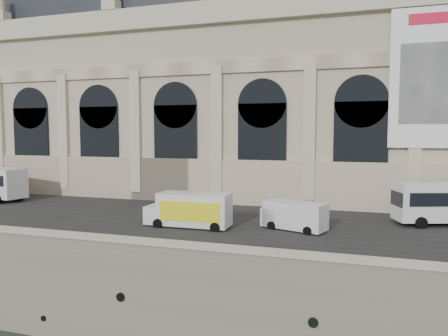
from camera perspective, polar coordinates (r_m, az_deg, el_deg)
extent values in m
cube|color=gray|center=(61.74, 2.20, -5.53)|extent=(160.00, 70.00, 6.00)
cube|color=#2D2D2D|center=(41.70, -5.70, -6.30)|extent=(160.00, 24.00, 0.06)
cube|color=gray|center=(30.11, -16.14, -9.78)|extent=(160.00, 1.20, 1.10)
cube|color=#BFB69A|center=(29.96, -16.16, -8.67)|extent=(160.00, 1.40, 0.12)
cube|color=beige|center=(59.00, -4.49, 7.64)|extent=(68.00, 18.00, 22.00)
cube|color=#BFB69A|center=(50.89, -8.37, -1.52)|extent=(68.60, 0.40, 5.00)
cube|color=#BFB69A|center=(52.05, -8.70, 18.92)|extent=(69.00, 0.80, 2.40)
cube|color=#BFB69A|center=(51.07, -8.54, 12.56)|extent=(68.00, 0.30, 1.40)
cube|color=#262B32|center=(61.33, -4.59, 20.82)|extent=(64.00, 15.00, 6.00)
cube|color=black|center=(60.76, -23.85, 2.92)|extent=(5.20, 0.25, 9.00)
cylinder|color=black|center=(60.81, -23.99, 7.16)|extent=(5.20, 0.25, 5.20)
cube|color=#BFB69A|center=(57.48, -20.22, 4.45)|extent=(1.20, 0.50, 14.00)
cube|color=black|center=(54.61, -15.99, 2.98)|extent=(5.20, 0.25, 9.00)
cylinder|color=black|center=(54.67, -16.10, 7.70)|extent=(5.20, 0.25, 5.20)
cube|color=#BFB69A|center=(51.90, -11.47, 4.64)|extent=(1.20, 0.50, 14.00)
cube|color=black|center=(49.73, -6.37, 2.98)|extent=(5.20, 0.25, 9.00)
cylinder|color=black|center=(49.80, -6.42, 8.16)|extent=(5.20, 0.25, 5.20)
cube|color=#BFB69A|center=(47.80, -0.93, 4.74)|extent=(1.20, 0.50, 14.00)
cube|color=black|center=(46.51, 4.94, 2.87)|extent=(5.20, 0.25, 9.00)
cylinder|color=black|center=(46.59, 4.98, 8.41)|extent=(5.20, 0.25, 5.20)
cube|color=#BFB69A|center=(45.56, 11.10, 4.65)|extent=(1.20, 0.50, 14.00)
cube|color=black|center=(45.32, 17.37, 2.63)|extent=(5.20, 0.25, 9.00)
cylinder|color=black|center=(45.40, 17.51, 8.31)|extent=(5.20, 0.25, 5.20)
cube|color=#BFB69A|center=(45.45, 23.75, 4.34)|extent=(1.20, 0.50, 14.00)
cube|color=white|center=(45.77, 26.52, 10.52)|extent=(9.00, 0.35, 13.00)
cube|color=red|center=(46.48, 26.81, 17.17)|extent=(6.00, 0.06, 1.00)
cube|color=gray|center=(45.45, 25.90, 9.95)|extent=(6.20, 0.06, 7.50)
cylinder|color=black|center=(56.29, -25.08, -3.33)|extent=(1.12, 0.54, 1.08)
cube|color=black|center=(39.90, 21.63, -3.74)|extent=(0.85, 2.24, 1.22)
cylinder|color=black|center=(39.70, 24.34, -6.56)|extent=(1.06, 0.63, 1.02)
cylinder|color=black|center=(41.97, 22.83, -5.92)|extent=(1.06, 0.63, 1.02)
cube|color=silver|center=(36.04, 9.26, -6.10)|extent=(5.41, 3.52, 2.15)
cube|color=silver|center=(37.07, 6.48, -6.28)|extent=(1.98, 2.32, 1.50)
cube|color=black|center=(37.25, 5.79, -5.41)|extent=(0.61, 1.61, 0.75)
cylinder|color=black|center=(36.16, 6.22, -7.49)|extent=(0.75, 0.46, 0.71)
cylinder|color=black|center=(37.82, 7.77, -6.97)|extent=(0.75, 0.46, 0.71)
cylinder|color=black|center=(34.65, 10.85, -8.09)|extent=(0.75, 0.46, 0.71)
cylinder|color=black|center=(36.38, 12.24, -7.50)|extent=(0.75, 0.46, 0.71)
cube|color=silver|center=(36.67, -3.90, -5.39)|extent=(6.04, 2.37, 2.71)
cube|color=yellow|center=(35.58, -4.60, -5.71)|extent=(5.22, 0.11, 1.61)
cube|color=red|center=(35.58, -4.60, -5.71)|extent=(3.01, 0.07, 0.60)
cube|color=silver|center=(38.13, -8.71, -5.97)|extent=(1.63, 2.22, 1.51)
cylinder|color=black|center=(36.96, -8.64, -7.18)|extent=(0.81, 0.29, 0.80)
cylinder|color=black|center=(39.00, -7.15, -6.53)|extent=(0.81, 0.29, 0.80)
cylinder|color=black|center=(35.09, -1.19, -7.77)|extent=(0.81, 0.29, 0.80)
cylinder|color=black|center=(37.23, -0.05, -7.04)|extent=(0.81, 0.29, 0.80)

